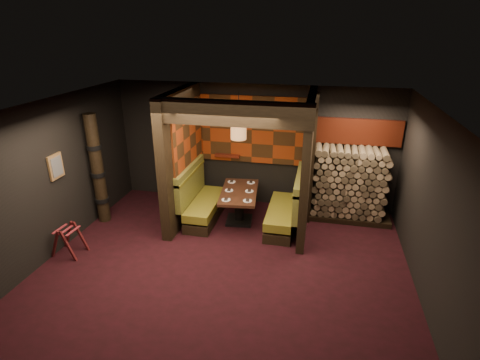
% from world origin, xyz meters
% --- Properties ---
extents(floor, '(6.50, 5.50, 0.02)m').
position_xyz_m(floor, '(0.00, 0.00, -0.01)').
color(floor, black).
rests_on(floor, ground).
extents(ceiling, '(6.50, 5.50, 0.02)m').
position_xyz_m(ceiling, '(0.00, 0.00, 2.86)').
color(ceiling, black).
rests_on(ceiling, ground).
extents(wall_back, '(6.50, 0.02, 2.85)m').
position_xyz_m(wall_back, '(0.00, 2.76, 1.43)').
color(wall_back, black).
rests_on(wall_back, ground).
extents(wall_front, '(6.50, 0.02, 2.85)m').
position_xyz_m(wall_front, '(0.00, -2.76, 1.43)').
color(wall_front, black).
rests_on(wall_front, ground).
extents(wall_left, '(0.02, 5.50, 2.85)m').
position_xyz_m(wall_left, '(-3.26, 0.00, 1.43)').
color(wall_left, black).
rests_on(wall_left, ground).
extents(wall_right, '(0.02, 5.50, 2.85)m').
position_xyz_m(wall_right, '(3.26, 0.00, 1.43)').
color(wall_right, black).
rests_on(wall_right, ground).
extents(partition_left, '(0.20, 2.20, 2.85)m').
position_xyz_m(partition_left, '(-1.35, 1.65, 1.43)').
color(partition_left, black).
rests_on(partition_left, floor).
extents(partition_right, '(0.15, 2.10, 2.85)m').
position_xyz_m(partition_right, '(1.30, 1.70, 1.43)').
color(partition_right, black).
rests_on(partition_right, floor).
extents(header_beam, '(2.85, 0.18, 0.44)m').
position_xyz_m(header_beam, '(-0.02, 0.70, 2.63)').
color(header_beam, black).
rests_on(header_beam, partition_left).
extents(tapa_back_panel, '(2.40, 0.06, 1.55)m').
position_xyz_m(tapa_back_panel, '(-0.02, 2.71, 1.82)').
color(tapa_back_panel, '#96320E').
rests_on(tapa_back_panel, wall_back).
extents(tapa_side_panel, '(0.04, 1.85, 1.45)m').
position_xyz_m(tapa_side_panel, '(-1.23, 1.82, 1.85)').
color(tapa_side_panel, '#96320E').
rests_on(tapa_side_panel, partition_left).
extents(lacquer_shelf, '(0.60, 0.12, 0.07)m').
position_xyz_m(lacquer_shelf, '(-0.60, 2.65, 1.18)').
color(lacquer_shelf, '#5D1B10').
rests_on(lacquer_shelf, wall_back).
extents(booth_bench_left, '(0.68, 1.60, 1.14)m').
position_xyz_m(booth_bench_left, '(-0.96, 1.65, 0.40)').
color(booth_bench_left, black).
rests_on(booth_bench_left, floor).
extents(booth_bench_right, '(0.68, 1.60, 1.14)m').
position_xyz_m(booth_bench_right, '(0.93, 1.65, 0.40)').
color(booth_bench_right, black).
rests_on(booth_bench_right, floor).
extents(dining_table, '(0.92, 1.47, 0.74)m').
position_xyz_m(dining_table, '(-0.10, 1.67, 0.50)').
color(dining_table, black).
rests_on(dining_table, floor).
extents(place_settings, '(0.73, 1.18, 0.03)m').
position_xyz_m(place_settings, '(-0.10, 1.67, 0.75)').
color(place_settings, white).
rests_on(place_settings, dining_table).
extents(pendant_lamp, '(0.32, 0.32, 0.94)m').
position_xyz_m(pendant_lamp, '(-0.10, 1.62, 2.13)').
color(pendant_lamp, '#956234').
rests_on(pendant_lamp, ceiling).
extents(framed_picture, '(0.05, 0.36, 0.46)m').
position_xyz_m(framed_picture, '(-3.22, 0.10, 1.62)').
color(framed_picture, olive).
rests_on(framed_picture, wall_left).
extents(luggage_rack, '(0.60, 0.44, 0.63)m').
position_xyz_m(luggage_rack, '(-2.97, -0.25, 0.31)').
color(luggage_rack, '#4C1314').
rests_on(luggage_rack, floor).
extents(totem_column, '(0.31, 0.31, 2.40)m').
position_xyz_m(totem_column, '(-3.05, 1.10, 1.19)').
color(totem_column, black).
rests_on(totem_column, floor).
extents(firewood_stack, '(1.73, 0.70, 1.64)m').
position_xyz_m(firewood_stack, '(2.29, 2.35, 0.82)').
color(firewood_stack, black).
rests_on(firewood_stack, floor).
extents(mosaic_header, '(1.83, 0.10, 0.56)m').
position_xyz_m(mosaic_header, '(2.29, 2.68, 1.92)').
color(mosaic_header, maroon).
rests_on(mosaic_header, wall_back).
extents(bay_front_post, '(0.08, 0.08, 2.85)m').
position_xyz_m(bay_front_post, '(1.39, 1.96, 1.43)').
color(bay_front_post, black).
rests_on(bay_front_post, floor).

